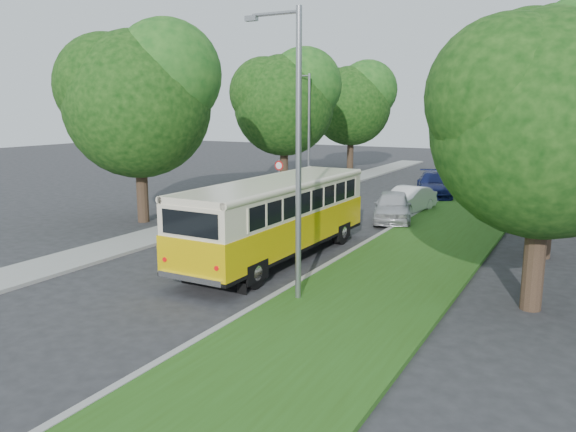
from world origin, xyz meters
The scene contains 13 objects.
ground centered at (0.00, 0.00, 0.00)m, with size 120.00×120.00×0.00m, color #27272A.
curb centered at (3.60, 5.00, 0.07)m, with size 0.20×70.00×0.15m, color gray.
grass_verge centered at (5.95, 5.00, 0.07)m, with size 4.50×70.00×0.13m, color #295115.
sidewalk centered at (-4.80, 5.00, 0.06)m, with size 2.20×70.00×0.12m, color gray.
treeline centered at (3.15, 17.99, 5.93)m, with size 24.27×41.91×9.46m.
lamppost_near centered at (4.21, -2.50, 4.37)m, with size 1.71×0.16×8.00m.
lamppost_far centered at (-4.70, 16.00, 4.12)m, with size 1.71×0.16×7.50m.
warning_sign centered at (-4.50, 11.98, 1.71)m, with size 0.56×0.10×2.50m.
vintage_bus centered at (1.54, 1.14, 1.47)m, with size 2.56×9.93×2.95m, color #E0B807, non-canonical shape.
car_silver centered at (3.00, 9.85, 0.74)m, with size 1.74×4.32×1.47m, color silver.
car_white centered at (3.00, 12.29, 0.68)m, with size 1.44×4.14×1.36m, color white.
car_blue centered at (2.82, 18.55, 0.75)m, with size 2.10×5.16×1.50m, color navy.
car_grey centered at (1.85, 28.38, 0.64)m, with size 2.12×4.60×1.28m, color slate.
Camera 1 is at (11.30, -15.95, 5.42)m, focal length 35.00 mm.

